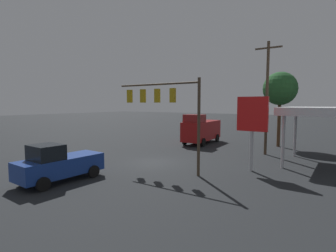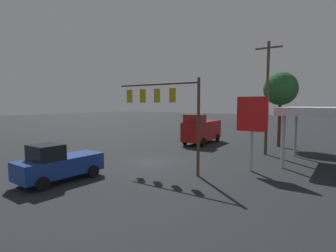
{
  "view_description": "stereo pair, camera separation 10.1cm",
  "coord_description": "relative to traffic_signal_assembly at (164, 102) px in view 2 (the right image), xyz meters",
  "views": [
    {
      "loc": [
        -12.96,
        16.77,
        4.84
      ],
      "look_at": [
        0.0,
        -2.0,
        2.86
      ],
      "focal_mm": 28.0,
      "sensor_mm": 36.0,
      "label": 1
    },
    {
      "loc": [
        -13.04,
        16.71,
        4.84
      ],
      "look_at": [
        0.0,
        -2.0,
        2.86
      ],
      "focal_mm": 28.0,
      "sensor_mm": 36.0,
      "label": 2
    }
  ],
  "objects": [
    {
      "name": "pickup_parked",
      "position": [
        3.69,
        6.07,
        -3.8
      ],
      "size": [
        2.4,
        5.27,
        2.4
      ],
      "rotation": [
        0.0,
        0.0,
        1.54
      ],
      "color": "navy",
      "rests_on": "ground"
    },
    {
      "name": "utility_pole",
      "position": [
        -4.58,
        -10.17,
        0.64
      ],
      "size": [
        2.4,
        0.26,
        10.52
      ],
      "color": "#473828",
      "rests_on": "ground"
    },
    {
      "name": "price_sign",
      "position": [
        -5.35,
        -3.29,
        -1.09
      ],
      "size": [
        2.15,
        0.27,
        5.31
      ],
      "color": "#B7B7BC",
      "rests_on": "ground"
    },
    {
      "name": "delivery_truck",
      "position": [
        3.58,
        -12.75,
        -3.22
      ],
      "size": [
        2.91,
        6.94,
        3.58
      ],
      "rotation": [
        0.0,
        0.0,
        1.64
      ],
      "color": "maroon",
      "rests_on": "ground"
    },
    {
      "name": "ground_plane",
      "position": [
        2.03,
        -1.48,
        -4.91
      ],
      "size": [
        200.0,
        200.0,
        0.0
      ],
      "primitive_type": "plane",
      "color": "black"
    },
    {
      "name": "traffic_signal_assembly",
      "position": [
        0.0,
        0.0,
        0.0
      ],
      "size": [
        7.03,
        0.43,
        6.51
      ],
      "color": "#473828",
      "rests_on": "ground"
    },
    {
      "name": "street_tree",
      "position": [
        -4.58,
        -15.72,
        1.51
      ],
      "size": [
        3.67,
        3.67,
        8.31
      ],
      "color": "#4C331E",
      "rests_on": "ground"
    }
  ]
}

